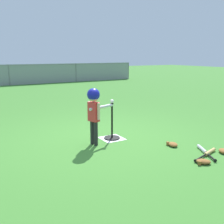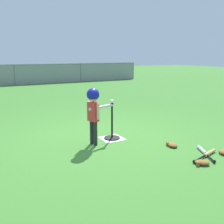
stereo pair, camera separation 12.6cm
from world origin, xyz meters
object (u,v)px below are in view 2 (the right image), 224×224
(batter_child, at_px, (94,105))
(glove_outfield_drop, at_px, (172,145))
(baseball_on_tee, at_px, (112,101))
(spare_bat_wood, at_px, (207,154))
(spare_bat_silver, at_px, (203,151))
(glove_near_bats, at_px, (224,152))
(batting_tee, at_px, (112,133))
(glove_tossed_aside, at_px, (202,163))

(batter_child, bearing_deg, glove_outfield_drop, -33.98)
(baseball_on_tee, height_order, spare_bat_wood, baseball_on_tee)
(spare_bat_silver, bearing_deg, glove_outfield_drop, 116.50)
(spare_bat_wood, bearing_deg, baseball_on_tee, 121.21)
(batter_child, distance_m, glove_near_bats, 2.41)
(batting_tee, relative_size, spare_bat_silver, 1.14)
(glove_tossed_aside, bearing_deg, glove_near_bats, 10.54)
(batting_tee, xyz_separation_m, glove_near_bats, (1.26, -1.67, -0.08))
(batting_tee, bearing_deg, glove_near_bats, -52.95)
(batter_child, bearing_deg, glove_near_bats, -41.47)
(spare_bat_wood, relative_size, glove_outfield_drop, 2.70)
(batter_child, height_order, glove_tossed_aside, batter_child)
(baseball_on_tee, relative_size, glove_tossed_aside, 0.27)
(batter_child, relative_size, spare_bat_silver, 1.67)
(batting_tee, xyz_separation_m, glove_tossed_aside, (0.59, -1.79, -0.08))
(baseball_on_tee, height_order, glove_outfield_drop, baseball_on_tee)
(batter_child, bearing_deg, batting_tee, 17.05)
(batter_child, distance_m, spare_bat_silver, 2.10)
(spare_bat_silver, height_order, glove_near_bats, glove_near_bats)
(glove_outfield_drop, bearing_deg, spare_bat_silver, -63.50)
(glove_near_bats, xyz_separation_m, glove_tossed_aside, (-0.67, -0.12, 0.00))
(spare_bat_silver, bearing_deg, baseball_on_tee, 124.21)
(glove_tossed_aside, xyz_separation_m, glove_outfield_drop, (0.15, 0.84, 0.00))
(baseball_on_tee, xyz_separation_m, glove_near_bats, (1.26, -1.67, -0.73))
(spare_bat_wood, xyz_separation_m, glove_tossed_aside, (-0.37, -0.21, 0.01))
(glove_tossed_aside, bearing_deg, baseball_on_tee, 108.23)
(spare_bat_wood, height_order, glove_tossed_aside, glove_tossed_aside)
(spare_bat_silver, height_order, spare_bat_wood, same)
(glove_outfield_drop, bearing_deg, baseball_on_tee, 127.78)
(baseball_on_tee, height_order, batter_child, batter_child)
(glove_near_bats, height_order, glove_outfield_drop, same)
(batter_child, bearing_deg, glove_tossed_aside, -57.37)
(spare_bat_silver, distance_m, glove_tossed_aside, 0.52)
(batter_child, xyz_separation_m, glove_near_bats, (1.73, -1.53, -0.73))
(batter_child, xyz_separation_m, spare_bat_silver, (1.46, -1.32, -0.73))
(baseball_on_tee, xyz_separation_m, batter_child, (-0.47, -0.14, -0.00))
(spare_bat_silver, height_order, glove_outfield_drop, glove_outfield_drop)
(batting_tee, height_order, spare_bat_wood, batting_tee)
(batting_tee, relative_size, glove_outfield_drop, 2.81)
(spare_bat_wood, distance_m, glove_outfield_drop, 0.66)
(batting_tee, xyz_separation_m, batter_child, (-0.47, -0.14, 0.64))
(batting_tee, bearing_deg, spare_bat_wood, -58.79)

